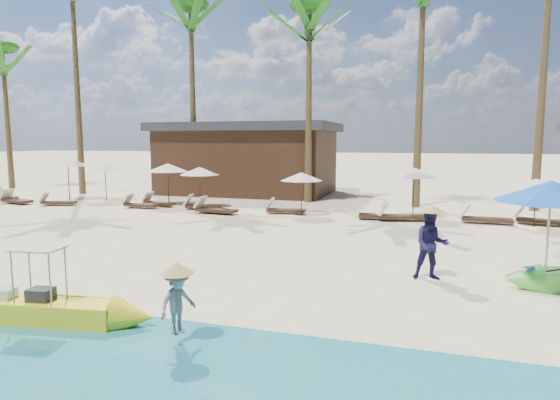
% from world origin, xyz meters
% --- Properties ---
extents(ground, '(240.00, 240.00, 0.00)m').
position_xyz_m(ground, '(0.00, 0.00, 0.00)').
color(ground, '#F5E6B5').
rests_on(ground, ground).
extents(yellow_canoe, '(5.19, 1.14, 1.35)m').
position_xyz_m(yellow_canoe, '(-4.20, -3.29, 0.22)').
color(yellow_canoe, yellow).
rests_on(yellow_canoe, ground).
extents(vendor_green, '(0.89, 0.74, 1.65)m').
position_xyz_m(vendor_green, '(2.70, 1.51, 0.83)').
color(vendor_green, '#17163E').
rests_on(vendor_green, ground).
extents(vendor_yellow, '(0.60, 0.76, 1.04)m').
position_xyz_m(vendor_yellow, '(-1.18, -3.38, 0.70)').
color(vendor_yellow, gray).
rests_on(vendor_yellow, ground).
extents(blue_umbrella, '(2.24, 2.24, 2.41)m').
position_xyz_m(blue_umbrella, '(5.04, 1.26, 2.17)').
color(blue_umbrella, '#99999E').
rests_on(blue_umbrella, ground).
extents(resort_parasol_1, '(2.25, 2.25, 2.32)m').
position_xyz_m(resort_parasol_1, '(-16.14, 11.30, 2.09)').
color(resort_parasol_1, '#3B2518').
rests_on(resort_parasol_1, ground).
extents(lounger_1_left, '(1.87, 0.88, 0.61)m').
position_xyz_m(lounger_1_left, '(-19.63, 10.19, 0.20)').
color(lounger_1_left, '#3B2518').
rests_on(lounger_1_left, ground).
extents(lounger_1_right, '(2.03, 0.96, 0.66)m').
position_xyz_m(lounger_1_right, '(-17.66, 9.15, 0.22)').
color(lounger_1_right, '#3B2518').
rests_on(lounger_1_right, ground).
extents(resort_parasol_2, '(2.02, 2.02, 2.09)m').
position_xyz_m(resort_parasol_2, '(-14.00, 11.63, 1.88)').
color(resort_parasol_2, '#3B2518').
rests_on(resort_parasol_2, ground).
extents(lounger_2_left, '(1.80, 1.01, 0.59)m').
position_xyz_m(lounger_2_left, '(-15.15, 9.23, 0.20)').
color(lounger_2_left, '#3B2518').
rests_on(lounger_2_left, ground).
extents(resort_parasol_3, '(2.06, 2.06, 2.12)m').
position_xyz_m(resort_parasol_3, '(-9.73, 10.89, 1.91)').
color(resort_parasol_3, '#3B2518').
rests_on(resort_parasol_3, ground).
extents(lounger_3_left, '(1.87, 0.89, 0.61)m').
position_xyz_m(lounger_3_left, '(-10.16, 10.54, 0.20)').
color(lounger_3_left, '#3B2518').
rests_on(lounger_3_left, ground).
extents(lounger_3_right, '(1.81, 0.56, 0.61)m').
position_xyz_m(lounger_3_right, '(-10.62, 9.68, 0.20)').
color(lounger_3_right, '#3B2518').
rests_on(lounger_3_right, ground).
extents(resort_parasol_4, '(1.92, 1.92, 1.98)m').
position_xyz_m(resort_parasol_4, '(-7.87, 10.67, 1.79)').
color(resort_parasol_4, '#3B2518').
rests_on(resort_parasol_4, ground).
extents(lounger_4_left, '(1.95, 0.93, 0.64)m').
position_xyz_m(lounger_4_left, '(-7.52, 10.15, 0.21)').
color(lounger_4_left, '#3B2518').
rests_on(lounger_4_left, ground).
extents(lounger_4_right, '(2.02, 0.78, 0.67)m').
position_xyz_m(lounger_4_right, '(-6.42, 9.11, 0.22)').
color(lounger_4_right, '#3B2518').
rests_on(lounger_4_right, ground).
extents(resort_parasol_5, '(1.82, 1.82, 1.88)m').
position_xyz_m(resort_parasol_5, '(-2.59, 9.85, 1.69)').
color(resort_parasol_5, '#3B2518').
rests_on(resort_parasol_5, ground).
extents(lounger_5_left, '(1.84, 0.71, 0.61)m').
position_xyz_m(lounger_5_left, '(-3.47, 10.06, 0.20)').
color(lounger_5_left, '#3B2518').
rests_on(lounger_5_left, ground).
extents(resort_parasol_6, '(2.05, 2.05, 2.11)m').
position_xyz_m(resort_parasol_6, '(2.10, 10.76, 1.90)').
color(resort_parasol_6, '#3B2518').
rests_on(resort_parasol_6, ground).
extents(lounger_6_left, '(1.97, 0.74, 0.66)m').
position_xyz_m(lounger_6_left, '(0.73, 9.64, 0.22)').
color(lounger_6_left, '#3B2518').
rests_on(lounger_6_left, ground).
extents(lounger_6_right, '(2.07, 1.13, 0.67)m').
position_xyz_m(lounger_6_right, '(1.58, 9.60, 0.22)').
color(lounger_6_right, '#3B2518').
rests_on(lounger_6_right, ground).
extents(resort_parasol_7, '(1.77, 1.77, 1.82)m').
position_xyz_m(resort_parasol_7, '(6.55, 9.89, 1.64)').
color(resort_parasol_7, '#3B2518').
rests_on(resort_parasol_7, ground).
extents(lounger_7_left, '(1.99, 0.66, 0.67)m').
position_xyz_m(lounger_7_left, '(4.77, 9.97, 0.22)').
color(lounger_7_left, '#3B2518').
rests_on(lounger_7_left, ground).
extents(lounger_7_right, '(1.89, 1.06, 0.61)m').
position_xyz_m(lounger_7_right, '(6.76, 10.35, 0.20)').
color(lounger_7_right, '#3B2518').
rests_on(lounger_7_right, ground).
extents(palm_0, '(2.08, 2.08, 9.90)m').
position_xyz_m(palm_0, '(-24.62, 15.48, 8.11)').
color(palm_0, brown).
rests_on(palm_0, ground).
extents(palm_1, '(2.08, 2.08, 13.60)m').
position_xyz_m(palm_1, '(-17.59, 14.06, 10.82)').
color(palm_1, brown).
rests_on(palm_1, ground).
extents(palm_2, '(2.08, 2.08, 11.33)m').
position_xyz_m(palm_2, '(-10.45, 15.08, 9.18)').
color(palm_2, brown).
rests_on(palm_2, ground).
extents(palm_3, '(2.08, 2.08, 10.52)m').
position_xyz_m(palm_3, '(-3.36, 14.27, 8.58)').
color(palm_3, brown).
rests_on(palm_3, ground).
extents(palm_4, '(2.08, 2.08, 11.70)m').
position_xyz_m(palm_4, '(2.15, 14.01, 9.45)').
color(palm_4, brown).
rests_on(palm_4, ground).
extents(pavilion_west, '(10.80, 6.60, 4.30)m').
position_xyz_m(pavilion_west, '(-8.00, 17.50, 2.19)').
color(pavilion_west, '#3B2518').
rests_on(pavilion_west, ground).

